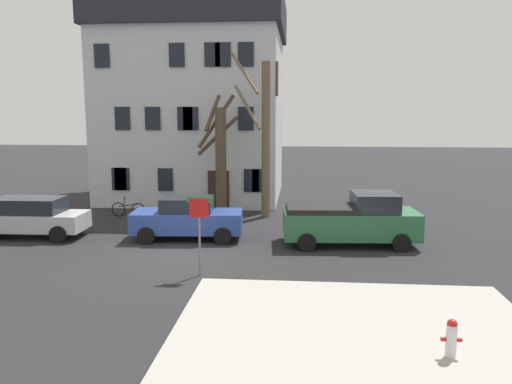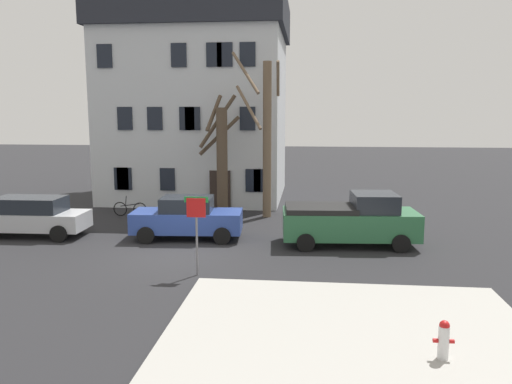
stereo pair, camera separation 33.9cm
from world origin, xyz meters
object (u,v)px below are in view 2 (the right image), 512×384
(car_silver_wagon, at_px, (32,216))
(car_blue_sedan, at_px, (187,218))
(building_main, at_px, (199,98))
(bicycle_leaning, at_px, (130,209))
(tree_bare_near, at_px, (221,157))
(street_sign_pole, at_px, (196,220))
(pickup_truck_green, at_px, (351,220))
(tree_bare_mid, at_px, (266,135))
(fire_hydrant, at_px, (444,339))

(car_silver_wagon, relative_size, car_blue_sedan, 0.99)
(building_main, distance_m, bicycle_leaning, 8.94)
(building_main, bearing_deg, tree_bare_near, -69.01)
(car_blue_sedan, bearing_deg, street_sign_pole, -72.67)
(pickup_truck_green, bearing_deg, building_main, 127.04)
(tree_bare_mid, relative_size, pickup_truck_green, 1.52)
(tree_bare_near, relative_size, fire_hydrant, 7.31)
(tree_bare_near, xyz_separation_m, fire_hydrant, (6.99, -13.98, -2.41))
(fire_hydrant, relative_size, street_sign_pole, 0.33)
(car_silver_wagon, distance_m, car_blue_sedan, 6.52)
(car_silver_wagon, distance_m, fire_hydrant, 16.98)
(fire_hydrant, distance_m, bicycle_leaning, 17.91)
(car_silver_wagon, relative_size, fire_hydrant, 5.45)
(building_main, bearing_deg, tree_bare_mid, -53.06)
(car_silver_wagon, bearing_deg, pickup_truck_green, -0.17)
(fire_hydrant, bearing_deg, building_main, 114.87)
(car_silver_wagon, distance_m, street_sign_pole, 9.06)
(building_main, xyz_separation_m, car_silver_wagon, (-4.76, -10.97, -5.11))
(pickup_truck_green, bearing_deg, car_silver_wagon, 179.83)
(building_main, distance_m, street_sign_pole, 16.13)
(tree_bare_mid, bearing_deg, fire_hydrant, -71.19)
(car_blue_sedan, distance_m, pickup_truck_green, 6.55)
(tree_bare_mid, distance_m, car_silver_wagon, 11.00)
(tree_bare_near, height_order, car_silver_wagon, tree_bare_near)
(street_sign_pole, bearing_deg, pickup_truck_green, 39.64)
(pickup_truck_green, distance_m, bicycle_leaning, 11.35)
(building_main, distance_m, pickup_truck_green, 14.66)
(tree_bare_mid, bearing_deg, tree_bare_near, -172.86)
(building_main, height_order, tree_bare_near, building_main)
(pickup_truck_green, bearing_deg, fire_hydrant, -83.20)
(tree_bare_mid, xyz_separation_m, bicycle_leaning, (-6.71, -0.56, -3.68))
(street_sign_pole, bearing_deg, bicycle_leaning, 121.68)
(building_main, relative_size, fire_hydrant, 14.35)
(building_main, height_order, tree_bare_mid, building_main)
(fire_hydrant, height_order, bicycle_leaning, bicycle_leaning)
(car_blue_sedan, bearing_deg, tree_bare_mid, 58.96)
(tree_bare_mid, distance_m, bicycle_leaning, 7.67)
(car_blue_sedan, bearing_deg, tree_bare_near, 81.35)
(tree_bare_mid, height_order, bicycle_leaning, tree_bare_mid)
(tree_bare_near, xyz_separation_m, car_silver_wagon, (-7.19, -4.63, -2.09))
(tree_bare_near, bearing_deg, building_main, 110.99)
(street_sign_pole, bearing_deg, tree_bare_near, 94.79)
(pickup_truck_green, relative_size, fire_hydrant, 6.42)
(tree_bare_near, bearing_deg, fire_hydrant, -63.45)
(tree_bare_near, relative_size, car_blue_sedan, 1.32)
(car_blue_sedan, bearing_deg, fire_hydrant, -51.42)
(fire_hydrant, bearing_deg, pickup_truck_green, 96.80)
(tree_bare_near, xyz_separation_m, tree_bare_mid, (2.13, 0.27, 1.09))
(tree_bare_mid, xyz_separation_m, pickup_truck_green, (3.74, -4.94, -3.06))
(car_silver_wagon, xyz_separation_m, car_blue_sedan, (6.52, 0.25, 0.00))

